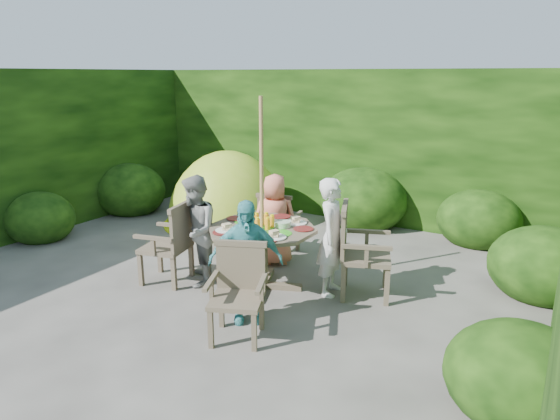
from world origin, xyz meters
The scene contains 13 objects.
ground centered at (0.00, 0.00, 0.00)m, with size 60.00×60.00×0.00m, color #4A4742.
hedge_enclosure centered at (0.00, 1.33, 1.25)m, with size 9.00×9.00×2.50m.
patio_table centered at (0.53, 0.38, 0.62)m, with size 1.64×1.64×0.89m.
parasol_pole centered at (0.53, 0.38, 1.10)m, with size 0.04×0.04×2.20m, color olive.
garden_chair_right centered at (1.55, 0.77, 0.54)m, with size 0.71×0.75×1.01m.
garden_chair_left centered at (-0.49, -0.02, 0.50)m, with size 0.62×0.66×0.94m.
garden_chair_back centered at (0.12, 1.41, 0.46)m, with size 0.58×0.53×0.86m.
garden_chair_front centered at (0.92, -0.65, 0.46)m, with size 0.66×0.62×0.86m.
child_right centered at (1.28, 0.66, 0.67)m, with size 0.49×0.32×1.34m, color silver.
child_left centered at (-0.22, 0.10, 0.65)m, with size 0.64×0.49×1.31m, color gray.
child_back centered at (0.25, 1.13, 0.60)m, with size 0.59×0.38×1.20m, color #EC7E61.
child_front centered at (0.81, -0.37, 0.63)m, with size 0.74×0.31×1.26m, color #4AA8AE.
dome_tent centered at (-1.39, 2.30, 0.00)m, with size 2.26×2.26×2.44m.
Camera 1 is at (3.46, -4.18, 2.43)m, focal length 32.00 mm.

